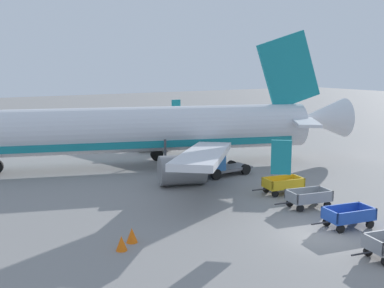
# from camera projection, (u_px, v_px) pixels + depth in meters

# --- Properties ---
(ground_plane) EXTENTS (220.00, 220.00, 0.00)m
(ground_plane) POSITION_uv_depth(u_px,v_px,m) (318.00, 236.00, 23.57)
(ground_plane) COLOR gray
(airplane) EXTENTS (36.79, 29.89, 11.34)m
(airplane) POSITION_uv_depth(u_px,v_px,m) (143.00, 130.00, 38.82)
(airplane) COLOR silver
(airplane) RESTS_ON ground
(baggage_cart_third_in_row) EXTENTS (3.62, 1.80, 1.07)m
(baggage_cart_third_in_row) POSITION_uv_depth(u_px,v_px,m) (348.00, 216.00, 24.69)
(baggage_cart_third_in_row) COLOR #234CB2
(baggage_cart_third_in_row) RESTS_ON ground
(baggage_cart_fourth_in_row) EXTENTS (3.63, 1.84, 1.07)m
(baggage_cart_fourth_in_row) POSITION_uv_depth(u_px,v_px,m) (308.00, 198.00, 28.06)
(baggage_cart_fourth_in_row) COLOR gray
(baggage_cart_fourth_in_row) RESTS_ON ground
(baggage_cart_far_end) EXTENTS (3.62, 1.78, 1.07)m
(baggage_cart_far_end) POSITION_uv_depth(u_px,v_px,m) (283.00, 185.00, 31.10)
(baggage_cart_far_end) COLOR gold
(baggage_cart_far_end) RESTS_ON ground
(service_truck_beside_carts) EXTENTS (4.49, 2.24, 2.10)m
(service_truck_beside_carts) POSITION_uv_depth(u_px,v_px,m) (215.00, 162.00, 35.72)
(service_truck_beside_carts) COLOR slate
(service_truck_beside_carts) RESTS_ON ground
(traffic_cone_near_plane) EXTENTS (0.53, 0.53, 0.70)m
(traffic_cone_near_plane) POSITION_uv_depth(u_px,v_px,m) (121.00, 243.00, 21.64)
(traffic_cone_near_plane) COLOR orange
(traffic_cone_near_plane) RESTS_ON ground
(traffic_cone_mid_apron) EXTENTS (0.55, 0.55, 0.73)m
(traffic_cone_mid_apron) POSITION_uv_depth(u_px,v_px,m) (132.00, 235.00, 22.62)
(traffic_cone_mid_apron) COLOR orange
(traffic_cone_mid_apron) RESTS_ON ground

